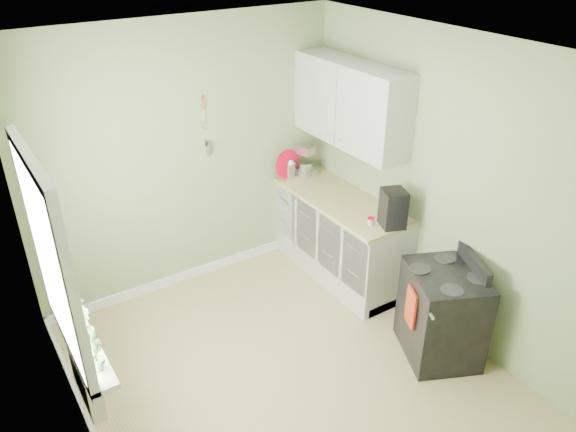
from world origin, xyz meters
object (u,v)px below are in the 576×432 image
stove (442,313)px  kettle (290,168)px  stand_mixer (301,160)px  coffee_maker (393,209)px

stove → kettle: kettle is taller
stand_mixer → kettle: stand_mixer is taller
stove → kettle: size_ratio=4.56×
stove → coffee_maker: bearing=85.7°
stove → stand_mixer: stand_mixer is taller
kettle → coffee_maker: coffee_maker is taller
stand_mixer → coffee_maker: 1.44m
kettle → coffee_maker: (0.19, -1.42, 0.07)m
stand_mixer → kettle: (-0.16, -0.02, -0.06)m
kettle → coffee_maker: size_ratio=0.58×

